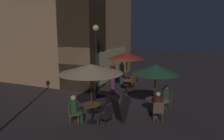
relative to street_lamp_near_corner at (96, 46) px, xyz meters
The scene contains 21 objects.
ground_plane 3.07m from the street_lamp_near_corner, 135.54° to the right, with size 60.00×60.00×0.00m, color #362E30.
cafe_building 4.90m from the street_lamp_near_corner, 50.97° to the left, with size 7.62×8.80×9.94m.
street_lamp_near_corner is the anchor object (origin of this frame).
menu_sandwich_board 4.13m from the street_lamp_near_corner, 136.58° to the right, with size 0.87×0.83×1.00m.
cafe_table_0 4.03m from the street_lamp_near_corner, 156.67° to the right, with size 0.73×0.73×0.79m.
cafe_table_1 2.98m from the street_lamp_near_corner, 42.78° to the right, with size 0.63×0.63×0.78m.
cafe_table_2 4.36m from the street_lamp_near_corner, 110.14° to the right, with size 0.77×0.77×0.71m.
patio_umbrella_0 3.40m from the street_lamp_near_corner, 156.67° to the right, with size 2.51×2.51×2.41m.
patio_umbrella_1 1.98m from the street_lamp_near_corner, 42.78° to the right, with size 2.12×2.12×2.44m.
patio_umbrella_2 3.79m from the street_lamp_near_corner, 110.14° to the right, with size 1.98×1.98×2.26m.
cafe_chair_0 3.42m from the street_lamp_near_corner, 150.10° to the right, with size 0.47×0.47×0.90m.
cafe_chair_1 4.27m from the street_lamp_near_corner, 169.06° to the right, with size 0.56×0.56×0.87m.
cafe_chair_2 4.51m from the street_lamp_near_corner, 147.65° to the right, with size 0.50×0.50×0.93m.
cafe_chair_3 3.45m from the street_lamp_near_corner, 32.62° to the right, with size 0.47×0.47×0.94m.
cafe_chair_4 4.57m from the street_lamp_near_corner, 97.77° to the right, with size 0.58×0.58×0.90m.
cafe_chair_5 4.87m from the street_lamp_near_corner, 118.40° to the right, with size 0.54×0.54×0.89m.
patron_seated_0 4.14m from the street_lamp_near_corner, 166.95° to the right, with size 0.48×0.51×1.20m.
patron_seated_1 4.44m from the street_lamp_near_corner, 99.76° to the right, with size 0.54×0.48×1.24m.
patron_seated_2 4.70m from the street_lamp_near_corner, 117.15° to the right, with size 0.53×0.45×1.27m.
patron_standing_3 3.17m from the street_lamp_near_corner, 13.98° to the right, with size 0.31×0.31×1.69m.
patron_standing_4 2.15m from the street_lamp_near_corner, 38.76° to the right, with size 0.32×0.32×1.84m.
Camera 1 is at (-9.21, -4.29, 3.68)m, focal length 33.45 mm.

